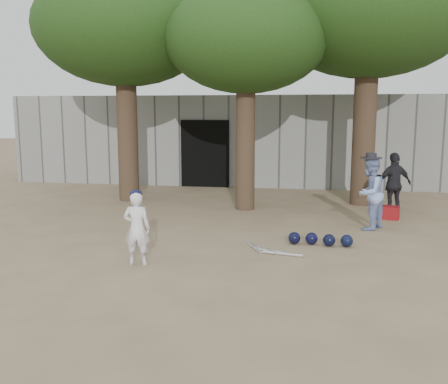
% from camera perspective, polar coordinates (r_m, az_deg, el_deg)
% --- Properties ---
extents(ground, '(70.00, 70.00, 0.00)m').
position_cam_1_polar(ground, '(8.89, -4.94, -6.97)').
color(ground, '#937C5E').
rests_on(ground, ground).
extents(boy_player, '(0.46, 0.32, 1.20)m').
position_cam_1_polar(boy_player, '(8.21, -9.93, -4.11)').
color(boy_player, white).
rests_on(boy_player, ground).
extents(spectator_blue, '(0.90, 0.95, 1.55)m').
position_cam_1_polar(spectator_blue, '(10.90, 16.30, -0.13)').
color(spectator_blue, '#8CA1D9').
rests_on(spectator_blue, ground).
extents(spectator_dark, '(0.96, 0.70, 1.51)m').
position_cam_1_polar(spectator_dark, '(12.57, 18.86, 0.85)').
color(spectator_dark, black).
rests_on(spectator_dark, ground).
extents(red_bag, '(0.49, 0.42, 0.30)m').
position_cam_1_polar(red_bag, '(12.21, 18.38, -2.24)').
color(red_bag, maroon).
rests_on(red_bag, ground).
extents(back_building, '(16.00, 5.24, 3.00)m').
position_cam_1_polar(back_building, '(18.75, 3.01, 6.19)').
color(back_building, gray).
rests_on(back_building, ground).
extents(helmet_row, '(1.19, 0.31, 0.23)m').
position_cam_1_polar(helmet_row, '(9.49, 10.95, -5.34)').
color(helmet_row, black).
rests_on(helmet_row, ground).
extents(bat_pile, '(1.08, 0.79, 0.06)m').
position_cam_1_polar(bat_pile, '(8.96, 5.04, -6.66)').
color(bat_pile, silver).
rests_on(bat_pile, ground).
extents(tree_row, '(11.40, 5.80, 6.69)m').
position_cam_1_polar(tree_row, '(13.54, 3.65, 18.58)').
color(tree_row, brown).
rests_on(tree_row, ground).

